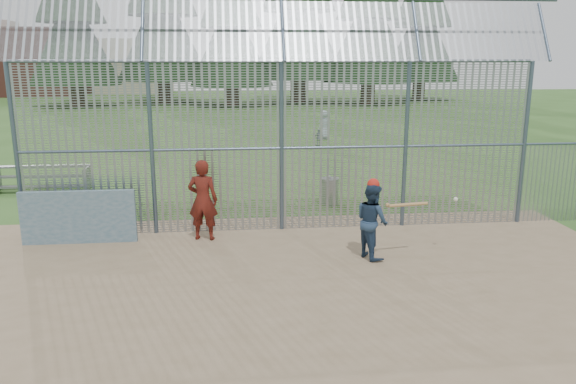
{
  "coord_description": "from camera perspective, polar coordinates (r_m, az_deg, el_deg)",
  "views": [
    {
      "loc": [
        -1.17,
        -9.51,
        4.1
      ],
      "look_at": [
        0.0,
        2.0,
        1.3
      ],
      "focal_mm": 35.0,
      "sensor_mm": 36.0,
      "label": 1
    }
  ],
  "objects": [
    {
      "name": "onlooker",
      "position": [
        12.82,
        -8.65,
        -0.8
      ],
      "size": [
        0.75,
        0.56,
        1.85
      ],
      "primitive_type": "imported",
      "rotation": [
        0.0,
        0.0,
        2.95
      ],
      "color": "maroon",
      "rests_on": "dirt_infield"
    },
    {
      "name": "dugout_wall",
      "position": [
        13.34,
        -20.5,
        -2.41
      ],
      "size": [
        2.5,
        0.12,
        1.2
      ],
      "primitive_type": "cube",
      "color": "#38566B",
      "rests_on": "dirt_infield"
    },
    {
      "name": "batting_gear",
      "position": [
        11.54,
        9.62,
        0.28
      ],
      "size": [
        1.93,
        0.37,
        0.57
      ],
      "color": "#B12117",
      "rests_on": "ground"
    },
    {
      "name": "backstop_fence",
      "position": [
        13.39,
        7.14,
        6.04
      ],
      "size": [
        20.09,
        0.81,
        5.3
      ],
      "color": "#47566B",
      "rests_on": "ground"
    },
    {
      "name": "ground",
      "position": [
        10.42,
        1.13,
        -9.56
      ],
      "size": [
        120.0,
        120.0,
        0.0
      ],
      "primitive_type": "plane",
      "color": "#2D511E",
      "rests_on": "ground"
    },
    {
      "name": "bg_kid_standing",
      "position": [
        28.58,
        3.67,
        6.81
      ],
      "size": [
        0.84,
        0.82,
        1.46
      ],
      "primitive_type": "imported",
      "rotation": [
        0.0,
        0.0,
        3.86
      ],
      "color": "gray",
      "rests_on": "ground"
    },
    {
      "name": "bg_kid_seated",
      "position": [
        26.43,
        3.16,
        5.53
      ],
      "size": [
        0.47,
        0.2,
        0.79
      ],
      "primitive_type": "imported",
      "rotation": [
        0.0,
        0.0,
        3.13
      ],
      "color": "slate",
      "rests_on": "ground"
    },
    {
      "name": "distant_buildings",
      "position": [
        69.58,
        -24.84,
        11.98
      ],
      "size": [
        26.5,
        10.5,
        8.0
      ],
      "color": "brown",
      "rests_on": "ground"
    },
    {
      "name": "bleacher",
      "position": [
        19.21,
        -23.79,
        1.36
      ],
      "size": [
        3.0,
        0.95,
        0.72
      ],
      "color": "slate",
      "rests_on": "ground"
    },
    {
      "name": "trash_can",
      "position": [
        16.01,
        4.23,
        0.13
      ],
      "size": [
        0.56,
        0.56,
        0.82
      ],
      "color": "gray",
      "rests_on": "ground"
    },
    {
      "name": "dirt_infield",
      "position": [
        9.96,
        1.48,
        -10.63
      ],
      "size": [
        14.0,
        10.0,
        0.02
      ],
      "primitive_type": "cube",
      "color": "#756047",
      "rests_on": "ground"
    },
    {
      "name": "batter",
      "position": [
        11.69,
        8.53,
        -2.91
      ],
      "size": [
        0.82,
        0.92,
        1.57
      ],
      "primitive_type": "imported",
      "rotation": [
        0.0,
        0.0,
        1.91
      ],
      "color": "navy",
      "rests_on": "dirt_infield"
    }
  ]
}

